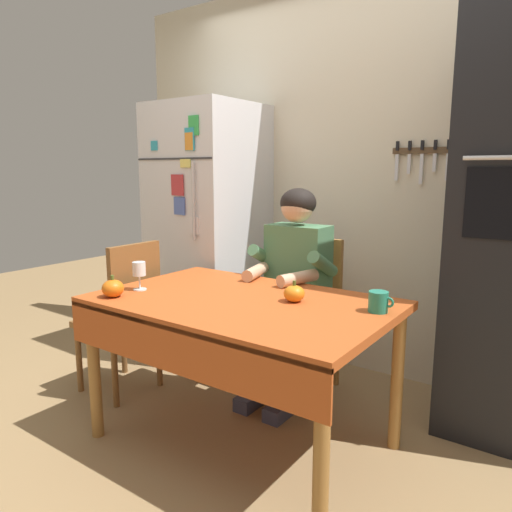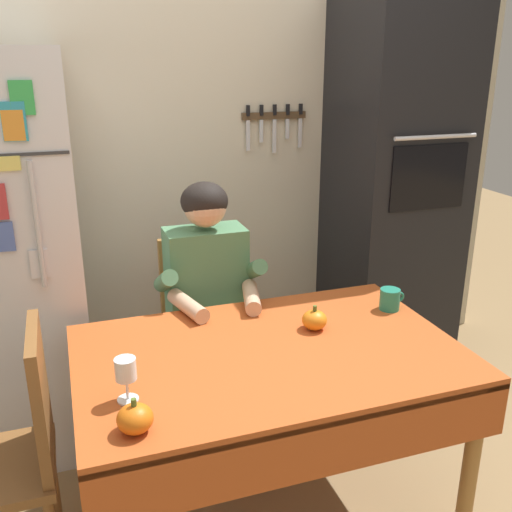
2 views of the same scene
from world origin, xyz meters
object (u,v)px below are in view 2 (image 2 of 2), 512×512
Objects in this scene: wall_oven at (393,194)px; chair_left_side at (15,447)px; wine_glass at (126,372)px; pumpkin_medium at (135,419)px; pumpkin_large at (314,320)px; coffee_mug at (390,299)px; seated_person at (210,295)px; chair_behind_person at (202,323)px; refrigerator at (0,263)px; dining_table at (271,373)px.

wall_oven is 2.20m from chair_left_side.
wine_glass is 1.36× the size of pumpkin_medium.
pumpkin_large is (-0.82, -0.80, -0.27)m from wall_oven.
wall_oven is at bearing 37.93° from pumpkin_medium.
wine_glass is at bearing -163.57° from coffee_mug.
pumpkin_medium is at bearing -89.46° from wine_glass.
chair_left_side is at bearing -174.69° from coffee_mug.
wine_glass reaches higher than pumpkin_large.
pumpkin_large is at bearing 29.88° from pumpkin_medium.
wall_oven reaches higher than seated_person.
wine_glass is at bearing -28.12° from chair_left_side.
chair_left_side reaches higher than pumpkin_large.
wine_glass is (-0.46, -0.74, 0.10)m from seated_person.
chair_left_side is 0.53m from wine_glass.
chair_behind_person is 1.22m from pumpkin_medium.
pumpkin_medium is (-0.46, -1.10, 0.27)m from chair_behind_person.
chair_behind_person is at bearing 90.00° from seated_person.
wine_glass is at bearing -116.28° from chair_behind_person.
wall_oven reaches higher than chair_behind_person.
refrigerator reaches higher than pumpkin_medium.
wall_oven reaches higher than chair_left_side.
pumpkin_medium is (-0.76, -0.44, 0.00)m from pumpkin_large.
wine_glass is (-1.58, -1.06, -0.21)m from wall_oven.
chair_left_side is 9.25× the size of pumpkin_large.
refrigerator is at bearing 174.12° from chair_behind_person.
refrigerator is 1.94× the size of chair_behind_person.
chair_left_side is 0.59m from pumpkin_medium.
wall_oven reaches higher than coffee_mug.
wine_glass reaches higher than coffee_mug.
wall_oven is at bearing 6.62° from chair_behind_person.
dining_table is 0.29m from pumpkin_large.
coffee_mug is at bearing 16.43° from wine_glass.
refrigerator is 0.96m from chair_behind_person.
refrigerator is 16.71× the size of pumpkin_medium.
pumpkin_medium is (-1.58, -1.23, -0.27)m from wall_oven.
wall_oven is 0.89m from coffee_mug.
seated_person reaches higher than wine_glass.
seated_person reaches higher than pumpkin_large.
pumpkin_medium is (-0.53, -0.31, 0.13)m from dining_table.
pumpkin_medium reaches higher than pumpkin_large.
wall_oven is 1.45m from dining_table.
dining_table is (-1.05, -0.92, -0.39)m from wall_oven.
wine_glass is 0.18m from pumpkin_medium.
coffee_mug is (-0.44, -0.73, -0.26)m from wall_oven.
pumpkin_medium reaches higher than dining_table.
dining_table is at bearing 14.83° from wine_glass.
chair_left_side is 8.28× the size of coffee_mug.
chair_behind_person is at bearing 67.37° from pumpkin_medium.
dining_table is 0.65m from coffee_mug.
refrigerator reaches higher than coffee_mug.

